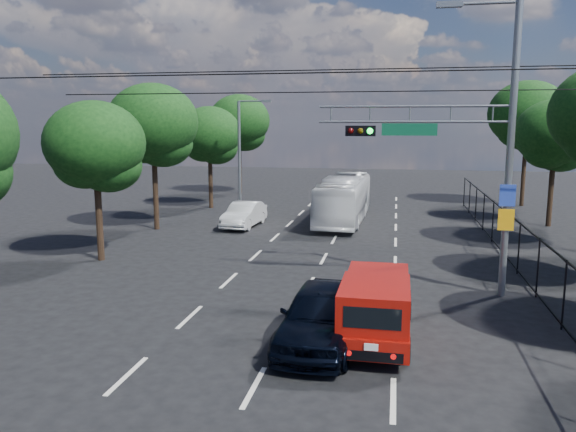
% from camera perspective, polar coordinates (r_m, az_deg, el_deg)
% --- Properties ---
extents(ground, '(120.00, 120.00, 0.00)m').
position_cam_1_polar(ground, '(12.86, -3.47, -16.96)').
color(ground, black).
rests_on(ground, ground).
extents(lane_markings, '(6.12, 38.00, 0.01)m').
position_cam_1_polar(lane_markings, '(25.95, 4.21, -3.30)').
color(lane_markings, beige).
rests_on(lane_markings, ground).
extents(signal_mast, '(6.43, 0.39, 9.50)m').
position_cam_1_polar(signal_mast, '(19.29, 18.15, 7.57)').
color(signal_mast, slate).
rests_on(signal_mast, ground).
extents(streetlight_left, '(2.09, 0.22, 7.08)m').
position_cam_1_polar(streetlight_left, '(34.46, -4.69, 6.46)').
color(streetlight_left, slate).
rests_on(streetlight_left, ground).
extents(utility_wires, '(22.00, 5.04, 0.74)m').
position_cam_1_polar(utility_wires, '(20.25, 2.70, 13.73)').
color(utility_wires, black).
rests_on(utility_wires, ground).
extents(fence_right, '(0.06, 34.03, 2.00)m').
position_cam_1_polar(fence_right, '(24.24, 21.86, -2.38)').
color(fence_right, black).
rests_on(fence_right, ground).
extents(tree_right_d, '(4.32, 4.32, 7.02)m').
position_cam_1_polar(tree_right_d, '(34.26, 25.50, 7.09)').
color(tree_right_d, black).
rests_on(tree_right_d, ground).
extents(tree_right_e, '(5.28, 5.28, 8.58)m').
position_cam_1_polar(tree_right_e, '(42.08, 23.15, 8.99)').
color(tree_right_e, black).
rests_on(tree_right_e, ground).
extents(tree_left_b, '(4.08, 4.08, 6.63)m').
position_cam_1_polar(tree_left_b, '(24.41, -18.92, 6.28)').
color(tree_left_b, black).
rests_on(tree_left_b, ground).
extents(tree_left_c, '(4.80, 4.80, 7.80)m').
position_cam_1_polar(tree_left_c, '(30.90, -13.49, 8.59)').
color(tree_left_c, black).
rests_on(tree_left_c, ground).
extents(tree_left_d, '(4.20, 4.20, 6.83)m').
position_cam_1_polar(tree_left_d, '(38.21, -7.93, 7.85)').
color(tree_left_d, black).
rests_on(tree_left_d, ground).
extents(tree_left_e, '(4.92, 4.92, 7.99)m').
position_cam_1_polar(tree_left_e, '(45.90, -4.94, 9.17)').
color(tree_left_e, black).
rests_on(tree_left_e, ground).
extents(red_pickup, '(1.82, 4.81, 1.78)m').
position_cam_1_polar(red_pickup, '(15.19, 8.93, -8.96)').
color(red_pickup, black).
rests_on(red_pickup, ground).
extents(navy_hatchback, '(2.11, 4.75, 1.59)m').
position_cam_1_polar(navy_hatchback, '(14.79, 3.33, -10.00)').
color(navy_hatchback, black).
rests_on(navy_hatchback, ground).
extents(white_bus, '(2.54, 9.65, 2.67)m').
position_cam_1_polar(white_bus, '(32.87, 5.71, 1.74)').
color(white_bus, silver).
rests_on(white_bus, ground).
extents(white_van, '(1.71, 4.22, 1.36)m').
position_cam_1_polar(white_van, '(31.29, -4.48, 0.15)').
color(white_van, silver).
rests_on(white_van, ground).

